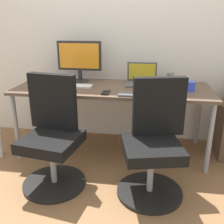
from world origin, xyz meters
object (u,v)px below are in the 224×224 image
(office_chair_left, at_px, (53,137))
(open_laptop, at_px, (141,79))
(office_chair_right, at_px, (154,144))
(coffee_mug, at_px, (191,87))
(desktop_monitor, at_px, (79,58))

(office_chair_left, height_order, open_laptop, office_chair_left)
(office_chair_right, distance_m, open_laptop, 0.87)
(coffee_mug, bearing_deg, office_chair_right, -119.47)
(office_chair_left, relative_size, desktop_monitor, 1.96)
(open_laptop, distance_m, coffee_mug, 0.52)
(office_chair_right, relative_size, desktop_monitor, 1.96)
(office_chair_left, relative_size, coffee_mug, 10.22)
(open_laptop, xyz_separation_m, coffee_mug, (0.48, -0.20, -0.01))
(office_chair_left, xyz_separation_m, office_chair_right, (0.84, -0.00, 0.00))
(desktop_monitor, bearing_deg, coffee_mug, -13.02)
(office_chair_right, height_order, desktop_monitor, desktop_monitor)
(office_chair_left, bearing_deg, office_chair_right, -0.05)
(office_chair_left, height_order, office_chair_right, same)
(office_chair_right, height_order, open_laptop, office_chair_right)
(desktop_monitor, xyz_separation_m, coffee_mug, (1.15, -0.27, -0.20))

